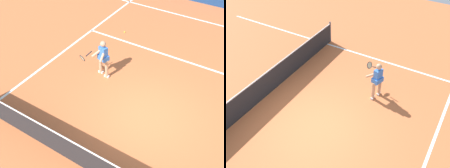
% 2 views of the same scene
% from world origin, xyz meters
% --- Properties ---
extents(ground_plane, '(26.16, 26.16, 0.00)m').
position_xyz_m(ground_plane, '(0.00, 0.00, 0.00)').
color(ground_plane, '#C66638').
extents(sideline_right_marking, '(0.10, 18.12, 0.01)m').
position_xyz_m(sideline_right_marking, '(4.87, 0.00, 0.00)').
color(sideline_right_marking, white).
rests_on(sideline_right_marking, ground).
extents(court_net, '(10.41, 0.08, 1.10)m').
position_xyz_m(court_net, '(0.00, 2.61, 0.52)').
color(court_net, '#4C4C51').
rests_on(court_net, ground).
extents(tennis_player, '(0.96, 0.88, 1.55)m').
position_xyz_m(tennis_player, '(2.48, -1.10, 0.85)').
color(tennis_player, tan).
rests_on(tennis_player, ground).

